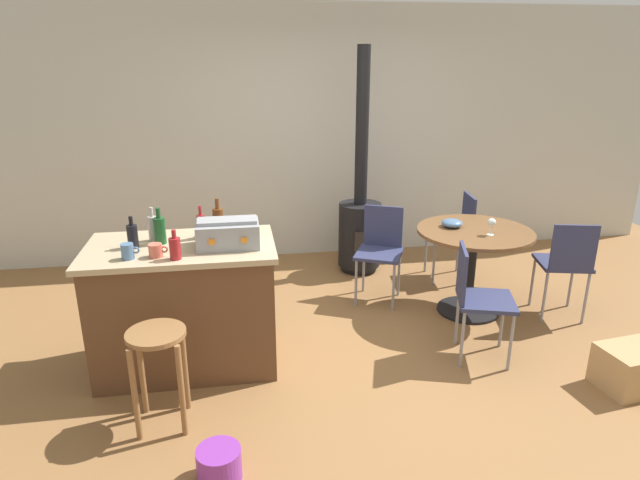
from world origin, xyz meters
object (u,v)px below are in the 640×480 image
Objects in this scene: cardboard_box at (636,367)px; kitchen_island at (185,306)px; wine_glass at (492,223)px; plastic_bucket at (219,464)px; dining_table at (473,250)px; bottle_0 at (160,230)px; folding_chair_near at (455,230)px; bottle_2 at (133,236)px; folding_chair_right at (566,261)px; bottle_4 at (201,226)px; cup_0 at (156,250)px; serving_bowl at (452,223)px; wood_stove at (360,220)px; cup_1 at (128,251)px; bottle_1 at (153,228)px; bottle_5 at (218,221)px; folding_chair_left at (477,294)px; wooden_stool at (158,356)px; toolbox at (228,233)px; bottle_3 at (175,248)px; folding_chair_far at (380,246)px.

kitchen_island is at bearing 165.20° from cardboard_box.
plastic_bucket is (-2.23, -1.55, -0.78)m from wine_glass.
bottle_0 is at bearing -170.69° from dining_table.
kitchen_island reaches higher than folding_chair_near.
bottle_2 reaches higher than folding_chair_near.
folding_chair_right is at bearing 26.73° from plastic_bucket.
bottle_4 reaches higher than cup_0.
bottle_4 reaches higher than dining_table.
plastic_bucket is (0.54, -1.22, -0.92)m from bottle_2.
cup_0 is (-0.13, -0.21, 0.51)m from kitchen_island.
dining_table is 5.46× the size of serving_bowl.
plastic_bucket is (-1.43, -2.83, -0.46)m from wood_stove.
cup_1 is at bearing -165.57° from dining_table.
bottle_1 reaches higher than bottle_4.
bottle_5 is at bearing 17.07° from bottle_0.
folding_chair_left is 1.76× the size of cardboard_box.
plastic_bucket is (0.34, -0.53, -0.38)m from wooden_stool.
wood_stove is 9.39× the size of plastic_bucket.
folding_chair_left is 6.04× the size of wine_glass.
wine_glass is (2.20, 0.14, -0.16)m from bottle_5.
bottle_2 is 1.23× the size of serving_bowl.
bottle_3 is (-0.34, -0.20, -0.02)m from toolbox.
bottle_5 is at bearing 88.84° from plastic_bucket.
wood_stove reaches higher than folding_chair_near.
dining_table is 2.80m from plastic_bucket.
bottle_5 is at bearing 59.73° from bottle_3.
kitchen_island is 0.64m from cup_1.
cup_0 is (-1.80, -1.82, 0.42)m from wood_stove.
kitchen_island is 2.52m from wine_glass.
folding_chair_far is at bearing 34.50° from bottle_3.
toolbox is 2.03m from serving_bowl.
bottle_2 is at bearing -156.57° from folding_chair_near.
cardboard_box is at bearing -60.19° from wood_stove.
cup_1 reaches higher than wooden_stool.
serving_bowl is at bearing 21.10° from bottle_3.
bottle_3 is at bearing -170.83° from folding_chair_right.
wood_stove is 10.26× the size of bottle_2.
kitchen_island is 5.36× the size of plastic_bucket.
serving_bowl is (0.55, -0.30, 0.29)m from folding_chair_far.
folding_chair_left is 0.76m from wine_glass.
wine_glass is at bearing 117.05° from cardboard_box.
kitchen_island is at bearing 100.85° from plastic_bucket.
wood_stove is 18.30× the size of cup_0.
bottle_2 reaches higher than dining_table.
wood_stove is 2.05m from bottle_5.
bottle_2 is 1.55× the size of wine_glass.
folding_chair_far is 2.11m from bottle_3.
wood_stove is at bearing 92.16° from folding_chair_far.
bottle_1 is (-1.85, -1.47, 0.47)m from wood_stove.
bottle_5 is 1.92× the size of wine_glass.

